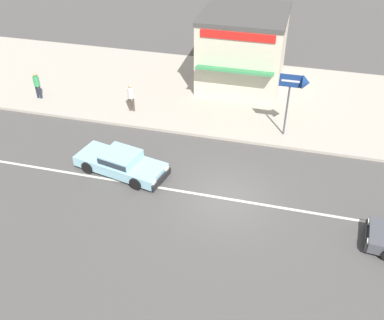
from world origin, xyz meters
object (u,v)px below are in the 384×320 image
pedestrian_near_clock (37,83)px  pedestrian_mid_kerb (131,95)px  sedan_pale_blue_0 (121,162)px  arrow_signboard (301,85)px  shopfront_corner_warung (243,48)px

pedestrian_near_clock → pedestrian_mid_kerb: 5.92m
sedan_pale_blue_0 → arrow_signboard: 9.46m
sedan_pale_blue_0 → arrow_signboard: arrow_signboard is taller
arrow_signboard → pedestrian_near_clock: size_ratio=2.11×
pedestrian_near_clock → pedestrian_mid_kerb: pedestrian_mid_kerb is taller
sedan_pale_blue_0 → pedestrian_mid_kerb: bearing=105.4°
arrow_signboard → sedan_pale_blue_0: bearing=-147.1°
sedan_pale_blue_0 → shopfront_corner_warung: (3.93, 10.72, 1.85)m
pedestrian_near_clock → arrow_signboard: bearing=-1.8°
sedan_pale_blue_0 → pedestrian_mid_kerb: 5.60m
sedan_pale_blue_0 → pedestrian_mid_kerb: pedestrian_mid_kerb is taller
shopfront_corner_warung → pedestrian_near_clock: bearing=-155.0°
sedan_pale_blue_0 → arrow_signboard: bearing=32.9°
arrow_signboard → pedestrian_mid_kerb: 9.35m
pedestrian_near_clock → pedestrian_mid_kerb: size_ratio=0.98×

